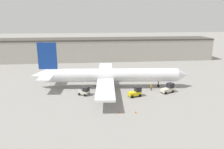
% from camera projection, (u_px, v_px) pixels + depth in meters
% --- Properties ---
extents(ground_plane, '(400.00, 400.00, 0.00)m').
position_uv_depth(ground_plane, '(112.00, 87.00, 61.81)').
color(ground_plane, gray).
extents(terminal_building, '(99.85, 12.41, 9.79)m').
position_uv_depth(terminal_building, '(101.00, 49.00, 98.86)').
color(terminal_building, '#ADA89E').
rests_on(terminal_building, ground_plane).
extents(airplane, '(43.86, 35.59, 12.72)m').
position_uv_depth(airplane, '(108.00, 75.00, 60.86)').
color(airplane, white).
rests_on(airplane, ground_plane).
extents(ground_crew_worker, '(0.38, 0.38, 1.72)m').
position_uv_depth(ground_crew_worker, '(151.00, 87.00, 59.08)').
color(ground_crew_worker, '#1E2338').
rests_on(ground_crew_worker, ground_plane).
extents(baggage_tug, '(3.48, 2.61, 2.48)m').
position_uv_depth(baggage_tug, '(136.00, 92.00, 54.58)').
color(baggage_tug, yellow).
rests_on(baggage_tug, ground_plane).
extents(belt_loader_truck, '(3.12, 3.00, 2.16)m').
position_uv_depth(belt_loader_truck, '(85.00, 91.00, 55.63)').
color(belt_loader_truck, beige).
rests_on(belt_loader_truck, ground_plane).
extents(pushback_tug, '(3.88, 3.03, 2.47)m').
position_uv_depth(pushback_tug, '(168.00, 88.00, 57.42)').
color(pushback_tug, beige).
rests_on(pushback_tug, ground_plane).
extents(safety_cone_near, '(0.36, 0.36, 0.55)m').
position_uv_depth(safety_cone_near, '(136.00, 112.00, 45.40)').
color(safety_cone_near, '#EF590F').
rests_on(safety_cone_near, ground_plane).
extents(safety_cone_far, '(0.36, 0.36, 0.55)m').
position_uv_depth(safety_cone_far, '(119.00, 112.00, 45.39)').
color(safety_cone_far, '#EF590F').
rests_on(safety_cone_far, ground_plane).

